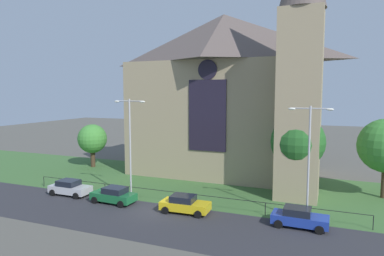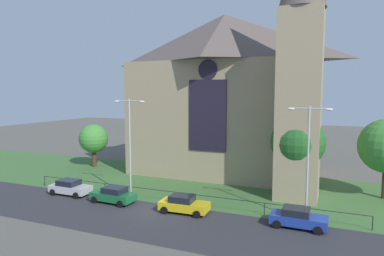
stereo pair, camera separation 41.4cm
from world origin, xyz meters
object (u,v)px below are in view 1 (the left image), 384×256
church_building (228,93)px  streetlamp_near (130,137)px  tree_left_far (92,139)px  parked_car_silver (70,188)px  parked_car_green (114,195)px  parked_car_yellow (185,204)px  tree_right_near (298,142)px  streetlamp_far (309,150)px  parked_car_blue (299,217)px

church_building → streetlamp_near: size_ratio=2.69×
tree_left_far → parked_car_silver: size_ratio=1.41×
parked_car_green → parked_car_yellow: bearing=-177.1°
tree_right_near → tree_left_far: 27.92m
streetlamp_near → parked_car_yellow: 8.51m
streetlamp_near → parked_car_silver: (-6.31, -1.35, -5.28)m
streetlamp_far → parked_car_yellow: 11.23m
tree_left_far → parked_car_silver: bearing=-61.7°
tree_right_near → parked_car_yellow: size_ratio=1.91×
streetlamp_far → parked_car_yellow: size_ratio=2.17×
church_building → parked_car_blue: (10.14, -15.05, -9.53)m
tree_left_far → parked_car_green: size_ratio=1.39×
streetlamp_far → parked_car_green: 17.89m
tree_right_near → parked_car_blue: tree_right_near is taller
tree_left_far → streetlamp_near: (12.68, -10.47, 2.12)m
streetlamp_far → parked_car_yellow: (-9.88, -1.74, -5.05)m
tree_right_near → parked_car_green: (-15.65, -8.26, -4.74)m
parked_car_silver → parked_car_blue: bearing=-0.2°
tree_right_near → streetlamp_far: size_ratio=0.88×
streetlamp_near → parked_car_green: bearing=-112.5°
parked_car_yellow → tree_left_far: bearing=145.4°
parked_car_green → tree_right_near: bearing=-149.8°
tree_left_far → parked_car_yellow: (19.13, -12.21, -3.16)m
tree_left_far → parked_car_yellow: 22.91m
church_building → parked_car_silver: church_building is taller
church_building → tree_right_near: (9.19, -7.21, -4.79)m
church_building → tree_left_far: size_ratio=4.38×
parked_car_silver → church_building: bearing=51.2°
streetlamp_near → parked_car_yellow: streetlamp_near is taller
church_building → parked_car_silver: bearing=-128.7°
church_building → parked_car_blue: church_building is taller
parked_car_blue → parked_car_yellow: bearing=-176.5°
streetlamp_near → church_building: bearing=67.3°
tree_left_far → parked_car_yellow: size_ratio=1.39×
church_building → parked_car_blue: size_ratio=6.13×
streetlamp_far → parked_car_green: size_ratio=2.17×
tree_right_near → parked_car_blue: bearing=-83.1°
parked_car_silver → parked_car_green: size_ratio=0.98×
parked_car_yellow → parked_car_blue: size_ratio=1.01×
tree_right_near → streetlamp_near: streetlamp_near is taller
parked_car_silver → streetlamp_far: bearing=3.3°
church_building → tree_right_near: bearing=-38.1°
parked_car_green → parked_car_yellow: size_ratio=1.00×
parked_car_green → parked_car_silver: bearing=-2.3°
parked_car_green → parked_car_yellow: 7.19m
tree_left_far → tree_right_near: bearing=-8.3°
parked_car_silver → streetlamp_near: bearing=11.9°
parked_car_silver → tree_left_far: bearing=118.2°
streetlamp_near → tree_right_near: bearing=23.4°
parked_car_silver → parked_car_yellow: 12.76m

